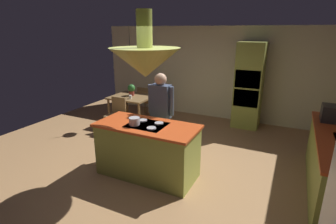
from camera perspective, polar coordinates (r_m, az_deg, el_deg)
name	(u,v)px	position (r m, az deg, el deg)	size (l,w,h in m)	color
ground	(154,169)	(4.90, -3.18, -12.37)	(8.16, 8.16, 0.00)	#AD7F51
wall_back	(212,73)	(7.53, 9.64, 8.48)	(6.80, 0.10, 2.55)	beige
kitchen_island	(148,150)	(4.52, -4.52, -8.30)	(1.73, 0.82, 0.96)	#939E42
counter_run_right	(335,165)	(4.78, 32.83, -9.75)	(0.73, 2.52, 0.94)	#939E42
oven_tower	(249,86)	(6.94, 17.34, 5.54)	(0.66, 0.62, 2.17)	#939E42
dining_table	(132,100)	(6.99, -7.91, 2.69)	(1.06, 0.94, 0.76)	olive
person_at_island	(161,111)	(4.93, -1.58, 0.25)	(0.53, 0.23, 1.69)	tan
range_hood	(145,61)	(4.09, -5.04, 11.16)	(1.10, 1.10, 1.00)	#939E42
pendant_light_over_table	(130,54)	(6.78, -8.34, 12.54)	(0.32, 0.32, 0.82)	#E0B266
chair_facing_island	(117,112)	(6.49, -11.22, -0.10)	(0.40, 0.40, 0.87)	olive
chair_by_back_wall	(145,99)	(7.59, -4.98, 2.77)	(0.40, 0.40, 0.87)	olive
potted_plant_on_table	(131,89)	(7.01, -8.04, 4.98)	(0.20, 0.20, 0.30)	#99382D
cup_on_table	(130,97)	(6.70, -8.29, 3.30)	(0.07, 0.07, 0.09)	white
cooking_pot_on_cooktop	(134,121)	(4.29, -7.42, -1.99)	(0.18, 0.18, 0.12)	#B2B2B7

